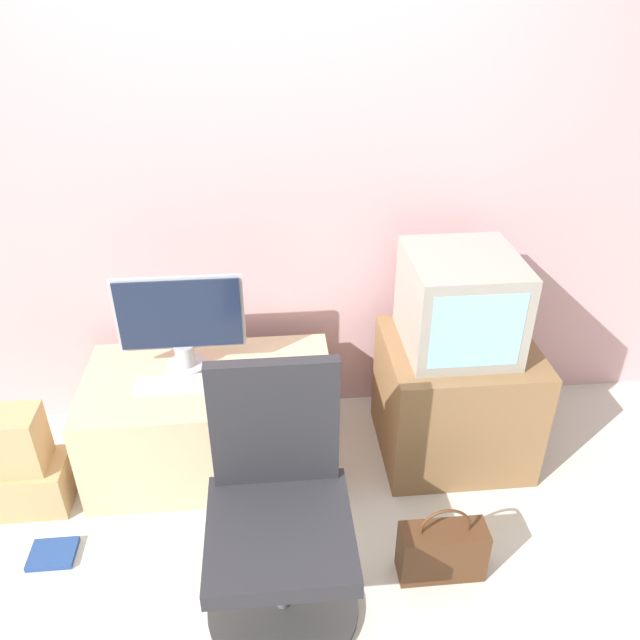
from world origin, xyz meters
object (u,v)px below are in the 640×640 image
object	(u,v)px
keyboard	(175,384)
book	(53,554)
crt_tv	(460,302)
office_chair	(279,520)
cardboard_box_lower	(34,483)
handbag	(442,550)
main_monitor	(181,322)
mouse	(228,381)

from	to	relation	value
keyboard	book	xyz separation A→B (m)	(-0.51, -0.46, -0.49)
crt_tv	office_chair	size ratio (longest dim) A/B	0.51
crt_tv	book	distance (m)	2.01
cardboard_box_lower	book	xyz separation A→B (m)	(0.14, -0.31, -0.10)
cardboard_box_lower	handbag	xyz separation A→B (m)	(1.71, -0.53, 0.01)
office_chair	cardboard_box_lower	bearing A→B (deg)	152.26
cardboard_box_lower	keyboard	bearing A→B (deg)	13.05
office_chair	main_monitor	bearing A→B (deg)	114.56
keyboard	book	size ratio (longest dim) A/B	1.86
keyboard	crt_tv	world-z (taller)	crt_tv
main_monitor	book	xyz separation A→B (m)	(-0.55, -0.59, -0.73)
keyboard	book	distance (m)	0.84
main_monitor	mouse	bearing A→B (deg)	-37.93
book	mouse	bearing A→B (deg)	31.07
crt_tv	handbag	distance (m)	1.03
handbag	book	bearing A→B (deg)	171.91
mouse	crt_tv	xyz separation A→B (m)	(1.03, 0.06, 0.31)
handbag	keyboard	bearing A→B (deg)	147.29
mouse	keyboard	bearing A→B (deg)	176.72
book	office_chair	bearing A→B (deg)	-15.52
main_monitor	office_chair	world-z (taller)	office_chair
keyboard	office_chair	bearing A→B (deg)	-59.11
crt_tv	book	bearing A→B (deg)	-163.98
book	main_monitor	bearing A→B (deg)	47.46
crt_tv	office_chair	bearing A→B (deg)	-137.33
mouse	book	world-z (taller)	mouse
cardboard_box_lower	office_chair	bearing A→B (deg)	-27.74
office_chair	handbag	size ratio (longest dim) A/B	2.77
main_monitor	crt_tv	xyz separation A→B (m)	(1.22, -0.09, 0.08)
mouse	book	bearing A→B (deg)	-148.93
keyboard	cardboard_box_lower	world-z (taller)	keyboard
mouse	crt_tv	bearing A→B (deg)	3.51
mouse	crt_tv	distance (m)	1.08
main_monitor	book	distance (m)	1.09
cardboard_box_lower	book	bearing A→B (deg)	-65.09
keyboard	mouse	size ratio (longest dim) A/B	6.31
main_monitor	keyboard	xyz separation A→B (m)	(-0.04, -0.14, -0.24)
keyboard	book	bearing A→B (deg)	-137.90
crt_tv	book	xyz separation A→B (m)	(-1.77, -0.51, -0.81)
crt_tv	handbag	bearing A→B (deg)	-105.53
mouse	book	xyz separation A→B (m)	(-0.74, -0.44, -0.50)
main_monitor	mouse	xyz separation A→B (m)	(0.19, -0.15, -0.23)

